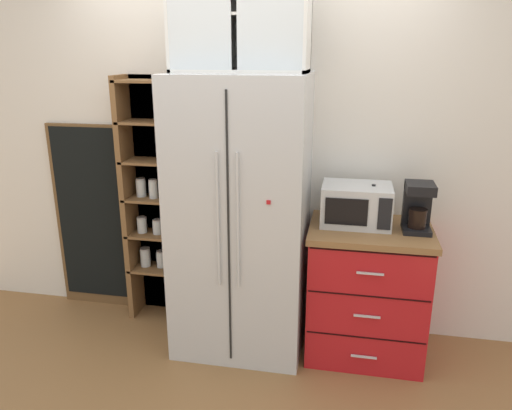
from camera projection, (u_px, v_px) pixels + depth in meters
name	position (u px, v px, depth m)	size (l,w,h in m)	color
ground_plane	(242.00, 340.00, 3.48)	(10.62, 10.62, 0.00)	olive
wall_back_cream	(253.00, 154.00, 3.47)	(4.93, 0.10, 2.55)	silver
refrigerator	(241.00, 217.00, 3.22)	(0.86, 0.69, 1.85)	silver
pantry_shelf_column	(158.00, 201.00, 3.61)	(0.50, 0.26, 1.82)	brown
counter_cabinet	(366.00, 290.00, 3.24)	(0.78, 0.62, 0.90)	red
microwave	(356.00, 205.00, 3.13)	(0.44, 0.33, 0.26)	silver
coffee_maker	(418.00, 206.00, 3.02)	(0.17, 0.20, 0.31)	black
mug_red	(372.00, 223.00, 3.04)	(0.11, 0.08, 0.10)	red
bottle_clear	(372.00, 207.00, 3.12)	(0.06, 0.06, 0.27)	silver
upper_cabinet	(241.00, 16.00, 2.88)	(0.82, 0.32, 0.65)	silver
chalkboard_menu	(92.00, 217.00, 3.80)	(0.60, 0.04, 1.46)	brown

